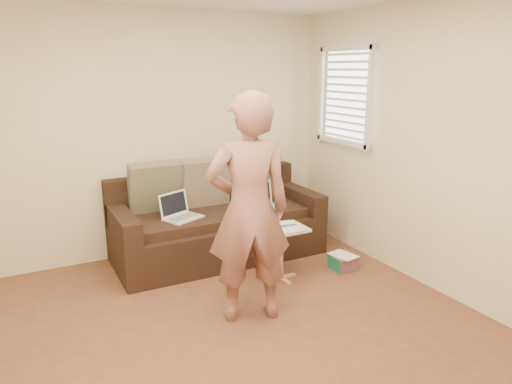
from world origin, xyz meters
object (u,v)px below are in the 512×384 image
Objects in this scene: sofa at (218,219)px; striped_box at (343,262)px; laptop_white at (183,219)px; person at (249,210)px; drinking_glass at (262,221)px; laptop_silver at (260,207)px; side_table at (281,254)px.

sofa is 1.39m from striped_box.
laptop_white is 1.28m from person.
drinking_glass is (0.45, 0.62, -0.34)m from person.
laptop_white is 0.20× the size of person.
striped_box is (1.28, 0.40, -0.85)m from person.
laptop_silver is 1.48m from person.
laptop_silver is 0.20× the size of person.
striped_box is (0.53, -0.82, -0.44)m from laptop_silver.
drinking_glass is at bearing -76.83° from sofa.
person is (0.14, -1.21, 0.40)m from laptop_white.
side_table is (-0.15, -0.72, -0.26)m from laptop_silver.
sofa reaches higher than side_table.
drinking_glass is at bearing 165.27° from striped_box.
sofa is at bearing -11.21° from laptop_white.
laptop_white is 3.02× the size of drinking_glass.
side_table is (0.31, -0.81, -0.16)m from sofa.
laptop_silver is at bearing 78.49° from side_table.
striped_box is (1.41, -0.81, -0.44)m from laptop_white.
laptop_silver reaches higher than striped_box.
striped_box is at bearing -42.63° from sofa.
side_table is at bearing -89.36° from laptop_silver.
laptop_white is at bearing -69.01° from person.
sofa is at bearing 137.37° from striped_box.
side_table reaches higher than striped_box.
person is at bearing -140.04° from side_table.
sofa is 6.07× the size of laptop_white.
laptop_white reaches higher than drinking_glass.
striped_box is at bearing -44.74° from laptop_silver.
sofa is at bearing -87.72° from person.
laptop_white is at bearing -167.47° from laptop_silver.
side_table is at bearing -68.95° from sofa.
sofa is 18.33× the size of drinking_glass.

